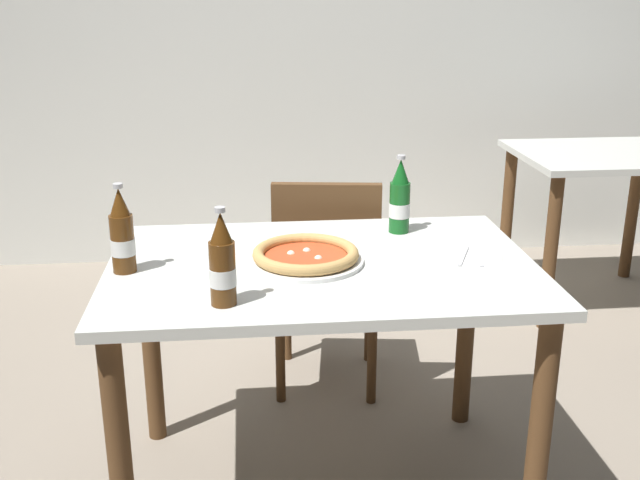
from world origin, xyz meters
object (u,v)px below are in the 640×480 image
at_px(chair_behind_table, 327,273).
at_px(beer_bottle_center, 122,235).
at_px(dining_table_background, 600,185).
at_px(dining_table_main, 322,300).
at_px(pizza_margherita_near, 306,256).
at_px(beer_bottle_right, 222,264).
at_px(napkin_with_cutlery, 471,257).
at_px(beer_bottle_left, 400,200).

xyz_separation_m(chair_behind_table, beer_bottle_center, (-0.62, -0.63, 0.37)).
bearing_deg(dining_table_background, dining_table_main, -137.46).
bearing_deg(pizza_margherita_near, beer_bottle_right, -130.10).
height_order(dining_table_main, napkin_with_cutlery, napkin_with_cutlery).
bearing_deg(chair_behind_table, dining_table_background, -144.43).
distance_m(chair_behind_table, beer_bottle_center, 0.96).
relative_size(beer_bottle_center, napkin_with_cutlery, 1.09).
xyz_separation_m(pizza_margherita_near, beer_bottle_center, (-0.50, -0.01, 0.08)).
bearing_deg(chair_behind_table, beer_bottle_left, 125.56).
distance_m(pizza_margherita_near, napkin_with_cutlery, 0.47).
distance_m(dining_table_background, beer_bottle_center, 2.45).
bearing_deg(napkin_with_cutlery, dining_table_background, 52.36).
bearing_deg(beer_bottle_left, napkin_with_cutlery, -58.59).
bearing_deg(dining_table_main, beer_bottle_left, 43.21).
xyz_separation_m(chair_behind_table, beer_bottle_left, (0.19, -0.36, 0.37)).
bearing_deg(dining_table_main, beer_bottle_center, -178.34).
xyz_separation_m(chair_behind_table, pizza_margherita_near, (-0.13, -0.61, 0.29)).
relative_size(chair_behind_table, beer_bottle_center, 3.44).
distance_m(dining_table_main, beer_bottle_center, 0.58).
relative_size(dining_table_main, beer_bottle_center, 4.86).
height_order(dining_table_background, beer_bottle_center, beer_bottle_center).
bearing_deg(pizza_margherita_near, dining_table_background, 41.72).
distance_m(dining_table_background, napkin_with_cutlery, 1.72).
bearing_deg(beer_bottle_left, pizza_margherita_near, -140.94).
relative_size(dining_table_main, beer_bottle_left, 4.86).
height_order(dining_table_background, napkin_with_cutlery, napkin_with_cutlery).
xyz_separation_m(chair_behind_table, napkin_with_cutlery, (0.35, -0.61, 0.27)).
height_order(beer_bottle_left, beer_bottle_right, same).
bearing_deg(napkin_with_cutlery, pizza_margherita_near, 179.87).
bearing_deg(dining_table_background, napkin_with_cutlery, -127.64).
bearing_deg(napkin_with_cutlery, chair_behind_table, 119.51).
bearing_deg(beer_bottle_center, beer_bottle_right, -42.61).
distance_m(chair_behind_table, pizza_margherita_near, 0.69).
bearing_deg(beer_bottle_right, chair_behind_table, 68.23).
xyz_separation_m(dining_table_background, beer_bottle_center, (-2.02, -1.37, 0.26)).
xyz_separation_m(dining_table_main, napkin_with_cutlery, (0.43, -0.00, 0.12)).
relative_size(dining_table_background, beer_bottle_left, 3.24).
xyz_separation_m(beer_bottle_right, napkin_with_cutlery, (0.70, 0.26, -0.10)).
bearing_deg(beer_bottle_center, napkin_with_cutlery, 0.74).
bearing_deg(chair_behind_table, beer_bottle_center, 52.58).
bearing_deg(beer_bottle_left, beer_bottle_center, -161.59).
height_order(chair_behind_table, pizza_margherita_near, chair_behind_table).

